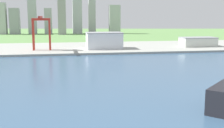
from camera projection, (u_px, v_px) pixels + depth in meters
ground_plane at (76, 77)px, 228.51m from camera, size 2400.00×2400.00×0.00m
water_bay at (81, 98)px, 170.14m from camera, size 840.00×360.00×0.15m
industrial_pier at (69, 48)px, 413.08m from camera, size 840.00×140.00×2.50m
port_crane_red at (41, 26)px, 372.50m from camera, size 22.65×46.41×42.60m
warehouse_main at (104, 40)px, 393.42m from camera, size 46.58×30.98×21.36m
warehouse_annex at (198, 42)px, 420.82m from camera, size 48.94×25.59×12.99m
distant_skyline at (39, 11)px, 722.12m from camera, size 331.13×70.49×143.87m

